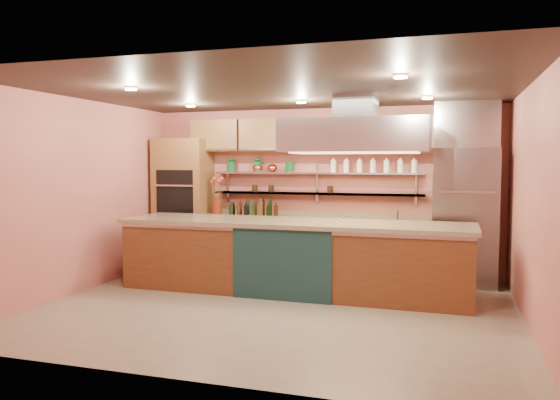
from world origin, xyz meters
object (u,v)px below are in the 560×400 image
(island, at_px, (293,256))
(green_canister, at_px, (290,167))
(refrigerator, at_px, (465,217))
(flower_vase, at_px, (217,208))
(kitchen_scale, at_px, (344,218))
(copper_kettle, at_px, (273,168))

(island, distance_m, green_canister, 2.02)
(refrigerator, height_order, flower_vase, refrigerator)
(kitchen_scale, xyz_separation_m, green_canister, (-0.99, 0.22, 0.82))
(island, relative_size, kitchen_scale, 29.40)
(copper_kettle, distance_m, green_canister, 0.31)
(island, xyz_separation_m, green_canister, (-0.48, 1.49, 1.28))
(refrigerator, xyz_separation_m, copper_kettle, (-3.17, 0.23, 0.73))
(kitchen_scale, height_order, copper_kettle, copper_kettle)
(kitchen_scale, height_order, green_canister, green_canister)
(refrigerator, relative_size, green_canister, 11.99)
(kitchen_scale, relative_size, copper_kettle, 0.98)
(island, relative_size, flower_vase, 16.29)
(flower_vase, xyz_separation_m, kitchen_scale, (2.26, 0.00, -0.11))
(flower_vase, bearing_deg, kitchen_scale, 0.00)
(refrigerator, distance_m, green_canister, 2.97)
(refrigerator, height_order, green_canister, refrigerator)
(green_canister, bearing_deg, flower_vase, -170.14)
(kitchen_scale, distance_m, copper_kettle, 1.55)
(refrigerator, xyz_separation_m, green_canister, (-2.86, 0.23, 0.75))
(island, height_order, green_canister, green_canister)
(refrigerator, relative_size, copper_kettle, 12.13)
(green_canister, bearing_deg, copper_kettle, 180.00)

